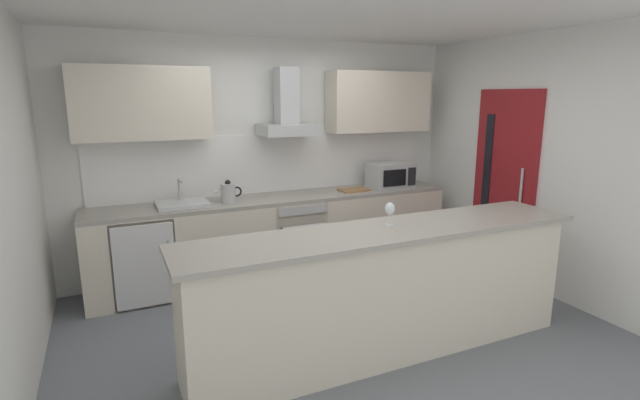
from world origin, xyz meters
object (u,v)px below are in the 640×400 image
Objects in this scene: sink at (182,203)px; kettle at (228,193)px; oven at (294,234)px; refrigerator at (143,257)px; chopping_board at (354,190)px; range_hood at (288,114)px; wine_glass at (390,210)px; microwave at (390,175)px.

kettle is at bearing -5.57° from sink.
refrigerator is at bearing -179.90° from oven.
oven is 0.88m from chopping_board.
wine_glass is at bearing -87.35° from range_hood.
chopping_board is (-0.49, 0.00, -0.14)m from microwave.
range_hood reaches higher than chopping_board.
oven is at bearing 92.85° from wine_glass.
microwave is 0.69× the size of range_hood.
sink is at bearing -174.29° from range_hood.
refrigerator is at bearing 177.97° from kettle.
microwave is 1.46m from range_hood.
range_hood is at bearing 172.80° from microwave.
kettle is at bearing -2.03° from refrigerator.
range_hood is at bearing 4.72° from refrigerator.
sink is 1.47× the size of chopping_board.
microwave is (2.85, -0.03, 0.62)m from refrigerator.
refrigerator is 2.11m from range_hood.
range_hood is (0.00, 0.13, 1.33)m from oven.
sink is 2.22m from wine_glass.
chopping_board is at bearing -0.51° from refrigerator.
microwave is 1.47× the size of chopping_board.
oven is at bearing 2.65° from kettle.
wine_glass is at bearing -46.69° from refrigerator.
chopping_board is (1.48, 0.01, -0.09)m from kettle.
oven is 1.60× the size of microwave.
kettle is (-1.97, -0.01, -0.04)m from microwave.
kettle is 1.49m from chopping_board.
microwave is 0.51m from chopping_board.
wine_glass reaches higher than refrigerator.
refrigerator is at bearing -175.28° from range_hood.
sink is 1.73× the size of kettle.
kettle is 0.40× the size of range_hood.
sink is at bearing 174.43° from kettle.
range_hood is (-1.25, 0.16, 0.74)m from microwave.
wine_glass is (0.82, -1.76, 0.13)m from kettle.
oven is 1.60× the size of sink.
sink is (-2.43, 0.04, -0.12)m from microwave.
range_hood is at bearing 12.64° from kettle.
wine_glass is (1.28, -1.81, 0.21)m from sink.
sink is 0.47m from kettle.
chopping_board is at bearing -11.48° from range_hood.
refrigerator is at bearing -178.11° from sink.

